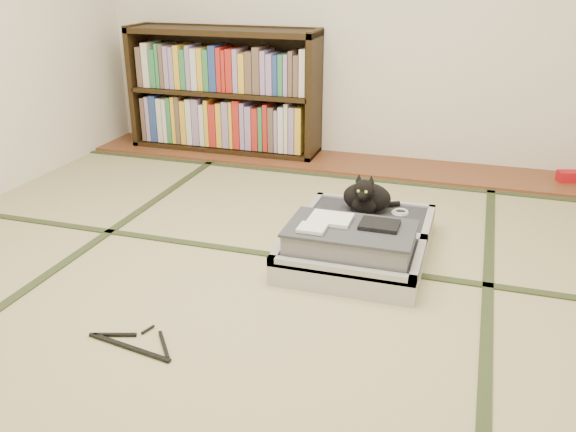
% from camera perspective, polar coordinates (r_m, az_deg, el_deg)
% --- Properties ---
extents(floor, '(4.50, 4.50, 0.00)m').
position_cam_1_polar(floor, '(2.75, -3.23, -7.36)').
color(floor, tan).
rests_on(floor, ground).
extents(wood_strip, '(4.00, 0.50, 0.02)m').
position_cam_1_polar(wood_strip, '(4.52, 5.78, 4.91)').
color(wood_strip, brown).
rests_on(wood_strip, ground).
extents(red_item, '(0.17, 0.13, 0.07)m').
position_cam_1_polar(red_item, '(4.50, 24.84, 3.39)').
color(red_item, '#B20E16').
rests_on(red_item, wood_strip).
extents(tatami_borders, '(4.00, 4.50, 0.01)m').
position_cam_1_polar(tatami_borders, '(3.17, -0.07, -3.06)').
color(tatami_borders, '#2D381E').
rests_on(tatami_borders, ground).
extents(bookcase, '(1.47, 0.34, 0.95)m').
position_cam_1_polar(bookcase, '(4.78, -6.01, 11.32)').
color(bookcase, black).
rests_on(bookcase, wood_strip).
extents(suitcase, '(0.67, 0.89, 0.26)m').
position_cam_1_polar(suitcase, '(3.06, 6.50, -2.35)').
color(suitcase, '#A9A9AE').
rests_on(suitcase, floor).
extents(cat, '(0.30, 0.30, 0.24)m').
position_cam_1_polar(cat, '(3.28, 7.35, 1.75)').
color(cat, black).
rests_on(cat, suitcase).
extents(cable_coil, '(0.09, 0.09, 0.02)m').
position_cam_1_polar(cable_coil, '(3.32, 10.45, 0.35)').
color(cable_coil, white).
rests_on(cable_coil, suitcase).
extents(hanger, '(0.39, 0.21, 0.01)m').
position_cam_1_polar(hanger, '(2.49, -14.16, -11.48)').
color(hanger, black).
rests_on(hanger, floor).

